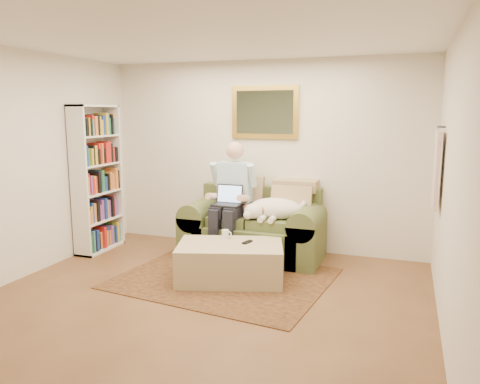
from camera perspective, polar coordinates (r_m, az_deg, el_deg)
The scene contains 12 objects.
room_shell at distance 4.52m, azimuth -5.18°, elevation 2.04°, with size 4.51×5.00×2.61m.
rug at distance 5.50m, azimuth -1.96°, elevation -10.44°, with size 2.31×1.85×0.01m, color black.
sofa at distance 6.22m, azimuth 1.67°, elevation -5.09°, with size 1.81×0.92×1.08m.
seated_man at distance 6.06m, azimuth -1.23°, elevation -1.15°, with size 0.60×0.85×1.52m, color #8CBFD8, non-canonical shape.
laptop at distance 5.99m, azimuth -1.48°, elevation -0.92°, with size 0.35×0.28×0.25m.
sleeping_dog at distance 5.96m, azimuth 4.38°, elevation -2.03°, with size 0.74×0.47×0.28m, color white, non-canonical shape.
ottoman at distance 5.39m, azimuth -1.20°, elevation -8.54°, with size 1.18×0.75×0.43m, color tan.
coffee_mug at distance 5.55m, azimuth -1.81°, elevation -5.14°, with size 0.08×0.08×0.10m, color white.
tv_remote at distance 5.36m, azimuth 0.90°, elevation -6.12°, with size 0.05×0.15×0.02m, color black.
bookshelf at distance 6.70m, azimuth -17.04°, elevation 1.56°, with size 0.28×0.80×2.00m, color white, non-canonical shape.
wall_mirror at distance 6.46m, azimuth 3.03°, elevation 9.69°, with size 0.94×0.04×0.72m.
hanging_shirt at distance 5.35m, azimuth 22.86°, elevation 3.04°, with size 0.06×0.52×0.90m, color beige, non-canonical shape.
Camera 1 is at (1.89, -3.71, 1.90)m, focal length 35.00 mm.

